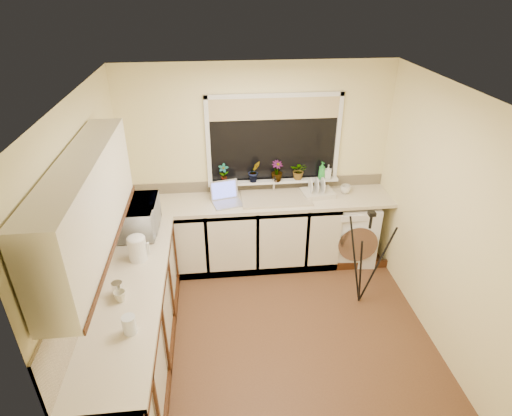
# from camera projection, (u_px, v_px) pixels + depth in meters

# --- Properties ---
(floor) EXTENTS (3.20, 3.20, 0.00)m
(floor) POSITION_uv_depth(u_px,v_px,m) (272.00, 328.00, 4.45)
(floor) COLOR brown
(floor) RESTS_ON ground
(ceiling) EXTENTS (3.20, 3.20, 0.00)m
(ceiling) POSITION_uv_depth(u_px,v_px,m) (277.00, 94.00, 3.26)
(ceiling) COLOR white
(ceiling) RESTS_ON ground
(wall_back) EXTENTS (3.20, 0.00, 3.20)m
(wall_back) POSITION_uv_depth(u_px,v_px,m) (257.00, 165.00, 5.16)
(wall_back) COLOR #FBEBA7
(wall_back) RESTS_ON ground
(wall_front) EXTENTS (3.20, 0.00, 3.20)m
(wall_front) POSITION_uv_depth(u_px,v_px,m) (309.00, 359.00, 2.55)
(wall_front) COLOR #FBEBA7
(wall_front) RESTS_ON ground
(wall_left) EXTENTS (0.00, 3.00, 3.00)m
(wall_left) POSITION_uv_depth(u_px,v_px,m) (93.00, 239.00, 3.71)
(wall_left) COLOR #FBEBA7
(wall_left) RESTS_ON ground
(wall_right) EXTENTS (0.00, 3.00, 3.00)m
(wall_right) POSITION_uv_depth(u_px,v_px,m) (441.00, 220.00, 4.00)
(wall_right) COLOR #FBEBA7
(wall_right) RESTS_ON ground
(base_cabinet_back) EXTENTS (2.55, 0.60, 0.86)m
(base_cabinet_back) POSITION_uv_depth(u_px,v_px,m) (233.00, 235.00, 5.25)
(base_cabinet_back) COLOR silver
(base_cabinet_back) RESTS_ON floor
(base_cabinet_left) EXTENTS (0.54, 2.40, 0.86)m
(base_cabinet_left) POSITION_uv_depth(u_px,v_px,m) (136.00, 328.00, 3.86)
(base_cabinet_left) COLOR silver
(base_cabinet_left) RESTS_ON floor
(worktop_back) EXTENTS (3.20, 0.60, 0.04)m
(worktop_back) POSITION_uv_depth(u_px,v_px,m) (259.00, 201.00, 5.07)
(worktop_back) COLOR beige
(worktop_back) RESTS_ON base_cabinet_back
(worktop_left) EXTENTS (0.60, 2.40, 0.04)m
(worktop_left) POSITION_uv_depth(u_px,v_px,m) (129.00, 290.00, 3.64)
(worktop_left) COLOR beige
(worktop_left) RESTS_ON base_cabinet_left
(upper_cabinet) EXTENTS (0.28, 1.90, 0.70)m
(upper_cabinet) POSITION_uv_depth(u_px,v_px,m) (87.00, 205.00, 3.06)
(upper_cabinet) COLOR silver
(upper_cabinet) RESTS_ON wall_left
(splashback_left) EXTENTS (0.02, 2.40, 0.45)m
(splashback_left) POSITION_uv_depth(u_px,v_px,m) (89.00, 269.00, 3.50)
(splashback_left) COLOR beige
(splashback_left) RESTS_ON wall_left
(splashback_back) EXTENTS (3.20, 0.02, 0.14)m
(splashback_back) POSITION_uv_depth(u_px,v_px,m) (257.00, 184.00, 5.27)
(splashback_back) COLOR beige
(splashback_back) RESTS_ON wall_back
(window_glass) EXTENTS (1.50, 0.02, 1.00)m
(window_glass) POSITION_uv_depth(u_px,v_px,m) (274.00, 139.00, 5.01)
(window_glass) COLOR black
(window_glass) RESTS_ON wall_back
(window_blind) EXTENTS (1.50, 0.02, 0.25)m
(window_blind) POSITION_uv_depth(u_px,v_px,m) (275.00, 109.00, 4.81)
(window_blind) COLOR tan
(window_blind) RESTS_ON wall_back
(windowsill) EXTENTS (1.60, 0.14, 0.03)m
(windowsill) POSITION_uv_depth(u_px,v_px,m) (273.00, 181.00, 5.21)
(windowsill) COLOR white
(windowsill) RESTS_ON wall_back
(sink) EXTENTS (0.82, 0.46, 0.03)m
(sink) POSITION_uv_depth(u_px,v_px,m) (276.00, 198.00, 5.07)
(sink) COLOR tan
(sink) RESTS_ON worktop_back
(faucet) EXTENTS (0.03, 0.03, 0.24)m
(faucet) POSITION_uv_depth(u_px,v_px,m) (274.00, 184.00, 5.17)
(faucet) COLOR silver
(faucet) RESTS_ON worktop_back
(washing_machine) EXTENTS (0.63, 0.62, 0.82)m
(washing_machine) POSITION_uv_depth(u_px,v_px,m) (351.00, 230.00, 5.39)
(washing_machine) COLOR silver
(washing_machine) RESTS_ON floor
(laptop) EXTENTS (0.39, 0.36, 0.24)m
(laptop) POSITION_uv_depth(u_px,v_px,m) (226.00, 197.00, 4.98)
(laptop) COLOR #A2A1A9
(laptop) RESTS_ON worktop_back
(kettle) EXTENTS (0.17, 0.17, 0.23)m
(kettle) POSITION_uv_depth(u_px,v_px,m) (137.00, 249.00, 3.95)
(kettle) COLOR white
(kettle) RESTS_ON worktop_left
(dish_rack) EXTENTS (0.41, 0.33, 0.06)m
(dish_rack) POSITION_uv_depth(u_px,v_px,m) (318.00, 193.00, 5.15)
(dish_rack) COLOR beige
(dish_rack) RESTS_ON worktop_back
(tripod) EXTENTS (0.61, 0.61, 1.16)m
(tripod) POSITION_uv_depth(u_px,v_px,m) (365.00, 259.00, 4.55)
(tripod) COLOR black
(tripod) RESTS_ON floor
(glass_jug) EXTENTS (0.10, 0.10, 0.15)m
(glass_jug) POSITION_uv_depth(u_px,v_px,m) (129.00, 325.00, 3.14)
(glass_jug) COLOR silver
(glass_jug) RESTS_ON worktop_left
(steel_jar) EXTENTS (0.09, 0.09, 0.12)m
(steel_jar) POSITION_uv_depth(u_px,v_px,m) (118.00, 289.00, 3.53)
(steel_jar) COLOR silver
(steel_jar) RESTS_ON worktop_left
(microwave) EXTENTS (0.40, 0.59, 0.32)m
(microwave) POSITION_uv_depth(u_px,v_px,m) (138.00, 217.00, 4.38)
(microwave) COLOR white
(microwave) RESTS_ON worktop_left
(plant_a) EXTENTS (0.13, 0.10, 0.23)m
(plant_a) POSITION_uv_depth(u_px,v_px,m) (224.00, 173.00, 5.09)
(plant_a) COLOR #999999
(plant_a) RESTS_ON windowsill
(plant_b) EXTENTS (0.17, 0.15, 0.27)m
(plant_b) POSITION_uv_depth(u_px,v_px,m) (254.00, 171.00, 5.09)
(plant_b) COLOR #999999
(plant_b) RESTS_ON windowsill
(plant_c) EXTENTS (0.18, 0.18, 0.25)m
(plant_c) POSITION_uv_depth(u_px,v_px,m) (277.00, 171.00, 5.12)
(plant_c) COLOR #999999
(plant_c) RESTS_ON windowsill
(plant_d) EXTENTS (0.25, 0.23, 0.23)m
(plant_d) POSITION_uv_depth(u_px,v_px,m) (299.00, 170.00, 5.17)
(plant_d) COLOR #999999
(plant_d) RESTS_ON windowsill
(soap_bottle_green) EXTENTS (0.11, 0.11, 0.22)m
(soap_bottle_green) POSITION_uv_depth(u_px,v_px,m) (322.00, 171.00, 5.17)
(soap_bottle_green) COLOR green
(soap_bottle_green) RESTS_ON windowsill
(soap_bottle_clear) EXTENTS (0.10, 0.10, 0.18)m
(soap_bottle_clear) POSITION_uv_depth(u_px,v_px,m) (328.00, 172.00, 5.20)
(soap_bottle_clear) COLOR #999999
(soap_bottle_clear) RESTS_ON windowsill
(cup_back) EXTENTS (0.17, 0.17, 0.10)m
(cup_back) POSITION_uv_depth(u_px,v_px,m) (346.00, 189.00, 5.19)
(cup_back) COLOR silver
(cup_back) RESTS_ON worktop_back
(cup_left) EXTENTS (0.12, 0.12, 0.09)m
(cup_left) POSITION_uv_depth(u_px,v_px,m) (120.00, 296.00, 3.47)
(cup_left) COLOR beige
(cup_left) RESTS_ON worktop_left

